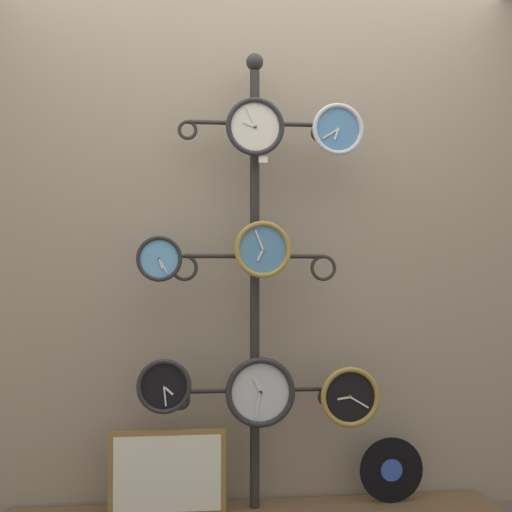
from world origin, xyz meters
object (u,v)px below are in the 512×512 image
object	(u,v)px
clock_top_right	(338,129)
vinyl_record	(391,470)
clock_bottom_left	(164,386)
clock_top_center	(255,127)
clock_bottom_center	(260,392)
display_stand	(255,342)
clock_middle_left	(159,259)
clock_bottom_right	(350,397)
clock_middle_center	(263,249)
picture_frame	(168,473)

from	to	relation	value
clock_top_right	vinyl_record	distance (m)	1.58
clock_bottom_left	vinyl_record	distance (m)	1.13
clock_top_center	clock_bottom_center	distance (m)	1.18
display_stand	clock_bottom_center	world-z (taller)	display_stand
clock_middle_left	clock_bottom_right	size ratio (longest dim) A/B	0.74
clock_bottom_left	clock_middle_left	bearing A→B (deg)	152.21
clock_middle_center	picture_frame	distance (m)	1.06
clock_bottom_center	vinyl_record	distance (m)	0.74
clock_bottom_center	picture_frame	bearing A→B (deg)	176.37
display_stand	vinyl_record	xyz separation A→B (m)	(0.63, -0.01, -0.60)
clock_top_center	clock_bottom_center	size ratio (longest dim) A/B	0.85
picture_frame	clock_middle_center	bearing A→B (deg)	-4.18
clock_bottom_center	clock_bottom_right	xyz separation A→B (m)	(0.40, -0.00, -0.03)
clock_middle_center	vinyl_record	bearing A→B (deg)	8.89
clock_bottom_right	vinyl_record	xyz separation A→B (m)	(0.22, 0.09, -0.36)
clock_top_center	clock_bottom_right	xyz separation A→B (m)	(0.42, -0.02, -1.20)
display_stand	clock_bottom_left	size ratio (longest dim) A/B	8.92
clock_bottom_left	vinyl_record	size ratio (longest dim) A/B	0.79
display_stand	clock_bottom_right	xyz separation A→B (m)	(0.42, -0.10, -0.24)
clock_middle_left	picture_frame	distance (m)	0.94
display_stand	clock_middle_center	distance (m)	0.43
clock_middle_center	clock_top_right	bearing A→B (deg)	-0.60
clock_top_center	clock_bottom_left	distance (m)	1.21
clock_top_center	picture_frame	world-z (taller)	clock_top_center
clock_bottom_left	picture_frame	world-z (taller)	clock_bottom_left
clock_top_center	picture_frame	distance (m)	1.57
clock_top_center	clock_bottom_right	size ratio (longest dim) A/B	0.98
clock_bottom_right	clock_middle_center	bearing A→B (deg)	-179.69
clock_bottom_center	vinyl_record	xyz separation A→B (m)	(0.62, 0.09, -0.39)
display_stand	picture_frame	distance (m)	0.69
display_stand	clock_bottom_right	distance (m)	0.49
clock_middle_left	picture_frame	xyz separation A→B (m)	(0.04, 0.01, -0.93)
clock_middle_left	clock_bottom_center	size ratio (longest dim) A/B	0.65
picture_frame	clock_bottom_right	bearing A→B (deg)	-2.00
display_stand	clock_top_right	distance (m)	1.03
clock_middle_center	vinyl_record	size ratio (longest dim) A/B	0.84
clock_bottom_center	clock_bottom_right	world-z (taller)	clock_bottom_center
clock_middle_center	clock_bottom_left	bearing A→B (deg)	179.00
clock_middle_center	picture_frame	world-z (taller)	clock_middle_center
clock_middle_left	clock_bottom_left	bearing A→B (deg)	-27.79
clock_bottom_left	clock_bottom_right	size ratio (longest dim) A/B	0.88
clock_middle_left	picture_frame	size ratio (longest dim) A/B	0.40
picture_frame	vinyl_record	bearing A→B (deg)	3.64
display_stand	picture_frame	bearing A→B (deg)	-169.02
display_stand	clock_middle_left	world-z (taller)	display_stand
clock_bottom_center	clock_top_right	bearing A→B (deg)	-1.35
display_stand	clock_bottom_right	size ratio (longest dim) A/B	7.87
clock_bottom_right	vinyl_record	distance (m)	0.43
clock_middle_left	clock_bottom_right	world-z (taller)	clock_middle_left
display_stand	picture_frame	xyz separation A→B (m)	(-0.39, -0.08, -0.56)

